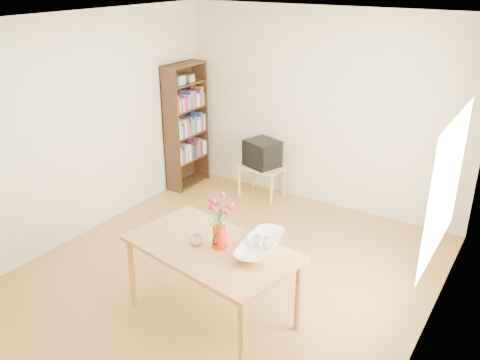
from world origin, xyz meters
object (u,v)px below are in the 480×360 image
Objects in this scene: mug at (197,240)px; television at (263,153)px; table at (211,253)px; bowl at (260,227)px; pitcher at (220,237)px.

mug is 2.76m from television.
table is 3.16× the size of television.
mug is at bearing -155.36° from bowl.
pitcher is 0.48× the size of bowl.
pitcher is 0.22m from mug.
bowl is at bearing -42.26° from television.
pitcher is 1.90× the size of mug.
mug is at bearing -168.43° from pitcher.
mug is at bearing -155.74° from table.
table is 2.77m from television.
table is 0.52m from bowl.
mug is 0.59m from bowl.
television is (-0.84, 2.63, -0.15)m from mug.
bowl is (0.39, 0.20, 0.28)m from table.
mug is (-0.13, -0.03, 0.12)m from table.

